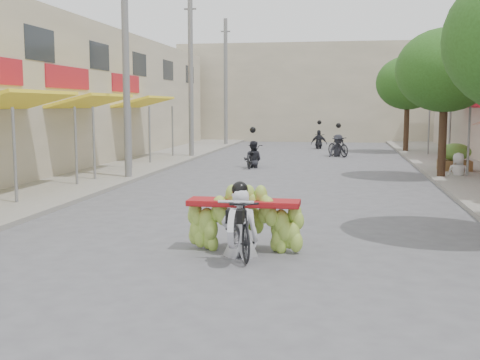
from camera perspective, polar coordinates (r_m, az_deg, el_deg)
name	(u,v)px	position (r m, az deg, el deg)	size (l,w,h in m)	color
ground	(199,293)	(8.53, -3.87, -10.64)	(120.00, 120.00, 0.00)	#5B5B60
sidewalk_left	(116,169)	(24.70, -11.63, 1.06)	(4.00, 60.00, 0.12)	gray
far_building	(316,93)	(45.94, 7.25, 8.17)	(20.00, 6.00, 7.00)	#B9AE92
utility_pole_mid	(126,63)	(21.24, -10.77, 10.84)	(0.60, 0.24, 8.00)	slate
utility_pole_far	(191,76)	(29.84, -4.69, 9.82)	(0.60, 0.24, 8.00)	slate
utility_pole_back	(226,83)	(38.62, -1.37, 9.22)	(0.60, 0.24, 8.00)	slate
street_tree_mid	(445,71)	(22.20, 18.89, 9.79)	(3.40, 3.40, 5.25)	#3A2719
street_tree_far	(408,83)	(34.10, 15.63, 8.84)	(3.40, 3.40, 5.25)	#3A2719
produce_crate_far	(455,155)	(24.35, 19.70, 2.25)	(1.20, 0.88, 1.16)	brown
banana_motorbike	(242,213)	(10.46, 0.16, -3.17)	(2.20, 1.91, 2.22)	black
pedestrian	(459,153)	(22.80, 20.03, 2.46)	(0.81, 0.50, 1.60)	silver
bg_motorbike_a	(253,150)	(25.08, 1.22, 2.85)	(0.84, 1.69, 1.95)	black
bg_motorbike_b	(338,140)	(30.92, 9.29, 3.74)	(1.43, 1.75, 1.95)	black
bg_motorbike_c	(319,135)	(36.47, 7.51, 4.24)	(1.00, 1.54, 1.95)	black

